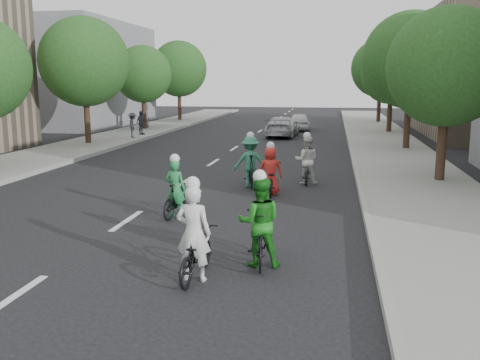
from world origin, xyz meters
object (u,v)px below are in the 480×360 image
(cyclist_0, at_px, (306,165))
(spectator_1, at_px, (141,123))
(cyclist_5, at_px, (271,176))
(cyclist_1, at_px, (195,246))
(cyclist_2, at_px, (176,195))
(follow_car_lead, at_px, (283,127))
(spectator_2, at_px, (145,115))
(follow_car_trail, at_px, (299,122))
(spectator_0, at_px, (133,125))
(cyclist_4, at_px, (260,229))
(cyclist_3, at_px, (251,165))

(cyclist_0, bearing_deg, spectator_1, -53.54)
(cyclist_5, bearing_deg, cyclist_0, -122.82)
(cyclist_1, distance_m, cyclist_2, 4.51)
(cyclist_0, relative_size, cyclist_2, 1.07)
(follow_car_lead, height_order, spectator_2, spectator_2)
(cyclist_2, distance_m, follow_car_trail, 25.55)
(cyclist_5, height_order, spectator_1, cyclist_5)
(cyclist_0, xyz_separation_m, follow_car_lead, (-2.30, 15.57, -0.01))
(spectator_0, bearing_deg, cyclist_2, -178.08)
(cyclist_0, xyz_separation_m, cyclist_4, (-0.46, -8.53, 0.07))
(spectator_1, xyz_separation_m, spectator_2, (-1.59, 5.09, 0.13))
(cyclist_3, relative_size, follow_car_lead, 0.44)
(follow_car_trail, relative_size, spectator_1, 2.47)
(spectator_2, bearing_deg, cyclist_1, -145.87)
(cyclist_3, distance_m, spectator_1, 17.50)
(follow_car_trail, bearing_deg, cyclist_0, 90.29)
(cyclist_0, distance_m, spectator_1, 17.85)
(cyclist_2, xyz_separation_m, spectator_0, (-7.85, 17.29, 0.32))
(cyclist_3, relative_size, spectator_2, 1.10)
(follow_car_lead, height_order, spectator_1, spectator_1)
(cyclist_4, bearing_deg, cyclist_0, -101.67)
(cyclist_4, distance_m, follow_car_lead, 24.17)
(cyclist_0, relative_size, cyclist_3, 0.93)
(cyclist_0, xyz_separation_m, spectator_1, (-11.14, 13.94, 0.25))
(cyclist_1, relative_size, cyclist_5, 1.02)
(cyclist_0, bearing_deg, cyclist_5, 60.41)
(cyclist_1, bearing_deg, follow_car_lead, -84.89)
(cyclist_3, height_order, follow_car_lead, cyclist_3)
(cyclist_4, xyz_separation_m, spectator_2, (-12.27, 27.57, 0.32))
(cyclist_4, bearing_deg, follow_car_trail, -96.41)
(cyclist_2, xyz_separation_m, spectator_1, (-8.04, 19.20, 0.32))
(cyclist_2, relative_size, cyclist_4, 0.89)
(cyclist_4, relative_size, spectator_2, 1.07)
(cyclist_1, xyz_separation_m, spectator_1, (-9.64, 23.41, 0.29))
(cyclist_0, distance_m, cyclist_1, 9.59)
(cyclist_5, distance_m, follow_car_lead, 17.58)
(cyclist_2, relative_size, cyclist_3, 0.87)
(spectator_0, xyz_separation_m, spectator_1, (-0.18, 1.90, 0.00))
(cyclist_3, bearing_deg, follow_car_trail, -102.04)
(cyclist_2, xyz_separation_m, cyclist_5, (2.09, 3.29, -0.00))
(cyclist_2, bearing_deg, follow_car_lead, -82.14)
(follow_car_lead, bearing_deg, spectator_0, 25.12)
(cyclist_1, relative_size, spectator_0, 1.26)
(cyclist_1, height_order, cyclist_5, cyclist_1)
(spectator_0, relative_size, spectator_2, 0.85)
(cyclist_3, height_order, spectator_2, spectator_2)
(spectator_0, bearing_deg, cyclist_0, -160.20)
(cyclist_3, bearing_deg, spectator_1, -69.15)
(follow_car_trail, distance_m, spectator_1, 11.48)
(cyclist_2, xyz_separation_m, follow_car_trail, (1.55, 25.51, 0.05))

